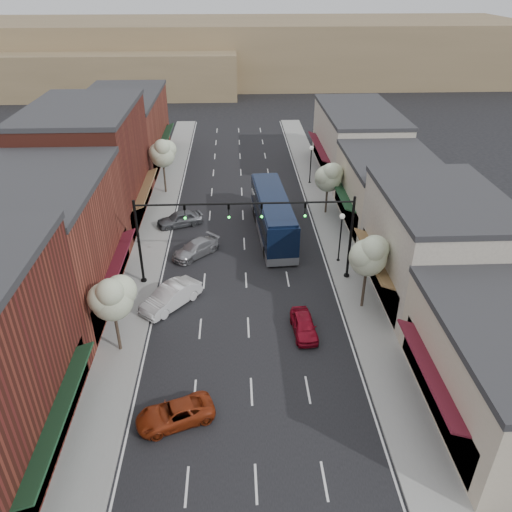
{
  "coord_description": "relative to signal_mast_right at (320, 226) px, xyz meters",
  "views": [
    {
      "loc": [
        -0.66,
        -25.16,
        21.4
      ],
      "look_at": [
        0.79,
        7.97,
        2.2
      ],
      "focal_mm": 35.0,
      "sensor_mm": 36.0,
      "label": 1
    }
  ],
  "objects": [
    {
      "name": "curb_left",
      "position": [
        -12.62,
        10.5,
        -4.55
      ],
      "size": [
        0.25,
        73.0,
        0.17
      ],
      "primitive_type": "cube",
      "color": "gray",
      "rests_on": "ground"
    },
    {
      "name": "hill_near",
      "position": [
        -30.62,
        70.0,
        -0.62
      ],
      "size": [
        50.0,
        20.0,
        8.0
      ],
      "primitive_type": "cube",
      "color": "#7A6647",
      "rests_on": "ground"
    },
    {
      "name": "signal_mast_left",
      "position": [
        -11.24,
        0.0,
        0.0
      ],
      "size": [
        8.22,
        0.46,
        7.0
      ],
      "color": "black",
      "rests_on": "ground"
    },
    {
      "name": "parked_car_c",
      "position": [
        -9.82,
        4.13,
        -3.97
      ],
      "size": [
        4.43,
        4.44,
        1.29
      ],
      "primitive_type": "imported",
      "rotation": [
        0.0,
        0.0,
        -0.78
      ],
      "color": "#949599",
      "rests_on": "ground"
    },
    {
      "name": "tree_right_far",
      "position": [
        2.73,
        11.95,
        -0.63
      ],
      "size": [
        2.85,
        2.65,
        5.43
      ],
      "color": "#47382B",
      "rests_on": "ground"
    },
    {
      "name": "lamp_post_far",
      "position": [
        2.18,
        20.0,
        -1.62
      ],
      "size": [
        0.44,
        0.44,
        4.44
      ],
      "color": "black",
      "rests_on": "ground"
    },
    {
      "name": "sidewalk_left",
      "position": [
        -14.02,
        10.5,
        -4.55
      ],
      "size": [
        2.8,
        73.0,
        0.15
      ],
      "primitive_type": "cube",
      "color": "gray",
      "rests_on": "ground"
    },
    {
      "name": "ground",
      "position": [
        -5.62,
        -8.0,
        -4.62
      ],
      "size": [
        160.0,
        160.0,
        0.0
      ],
      "primitive_type": "plane",
      "color": "black",
      "rests_on": "ground"
    },
    {
      "name": "hill_far",
      "position": [
        -5.62,
        82.0,
        1.38
      ],
      "size": [
        120.0,
        30.0,
        12.0
      ],
      "primitive_type": "cube",
      "color": "#7A6647",
      "rests_on": "ground"
    },
    {
      "name": "red_hatchback",
      "position": [
        -1.91,
        -6.73,
        -3.99
      ],
      "size": [
        1.74,
        3.81,
        1.27
      ],
      "primitive_type": "imported",
      "rotation": [
        0.0,
        0.0,
        0.07
      ],
      "color": "maroon",
      "rests_on": "ground"
    },
    {
      "name": "signal_mast_right",
      "position": [
        0.0,
        0.0,
        0.0
      ],
      "size": [
        8.22,
        0.46,
        7.0
      ],
      "color": "black",
      "rests_on": "ground"
    },
    {
      "name": "sidewalk_right",
      "position": [
        2.78,
        10.5,
        -4.55
      ],
      "size": [
        2.8,
        73.0,
        0.15
      ],
      "primitive_type": "cube",
      "color": "gray",
      "rests_on": "ground"
    },
    {
      "name": "bldg_left_midfar",
      "position": [
        -19.86,
        12.0,
        0.78
      ],
      "size": [
        10.14,
        14.1,
        10.9
      ],
      "color": "maroon",
      "rests_on": "ground"
    },
    {
      "name": "coach_bus",
      "position": [
        -2.96,
        7.77,
        -2.67
      ],
      "size": [
        3.5,
        12.44,
        3.76
      ],
      "rotation": [
        0.0,
        0.0,
        0.07
      ],
      "color": "black",
      "rests_on": "ground"
    },
    {
      "name": "bldg_left_far",
      "position": [
        -19.84,
        28.0,
        -0.46
      ],
      "size": [
        10.14,
        18.1,
        8.4
      ],
      "color": "brown",
      "rests_on": "ground"
    },
    {
      "name": "bldg_right_midfar",
      "position": [
        8.08,
        10.0,
        -1.46
      ],
      "size": [
        9.14,
        12.1,
        6.4
      ],
      "color": "#C5B49C",
      "rests_on": "ground"
    },
    {
      "name": "tree_left_far",
      "position": [
        -13.87,
        17.95,
        -0.02
      ],
      "size": [
        2.85,
        2.65,
        6.13
      ],
      "color": "#47382B",
      "rests_on": "ground"
    },
    {
      "name": "parked_car_b",
      "position": [
        -11.15,
        -3.21,
        -3.81
      ],
      "size": [
        4.48,
        4.87,
        1.62
      ],
      "primitive_type": "imported",
      "rotation": [
        0.0,
        0.0,
        -0.7
      ],
      "color": "silver",
      "rests_on": "ground"
    },
    {
      "name": "bldg_left_midnear",
      "position": [
        -19.85,
        -2.0,
        0.03
      ],
      "size": [
        10.14,
        14.1,
        9.4
      ],
      "color": "brown",
      "rests_on": "ground"
    },
    {
      "name": "curb_right",
      "position": [
        1.38,
        10.5,
        -4.55
      ],
      "size": [
        0.25,
        73.0,
        0.17
      ],
      "primitive_type": "cube",
      "color": "gray",
      "rests_on": "ground"
    },
    {
      "name": "parked_car_a",
      "position": [
        -9.82,
        -14.02,
        -4.04
      ],
      "size": [
        4.63,
        3.26,
        1.17
      ],
      "primitive_type": "imported",
      "rotation": [
        0.0,
        0.0,
        -1.22
      ],
      "color": "maroon",
      "rests_on": "ground"
    },
    {
      "name": "bldg_right_midnear",
      "position": [
        8.1,
        -2.0,
        -0.72
      ],
      "size": [
        9.14,
        12.1,
        7.9
      ],
      "color": "beige",
      "rests_on": "ground"
    },
    {
      "name": "lamp_post_near",
      "position": [
        2.18,
        2.5,
        -1.62
      ],
      "size": [
        0.44,
        0.44,
        4.44
      ],
      "color": "black",
      "rests_on": "ground"
    },
    {
      "name": "bldg_right_near",
      "position": [
        8.07,
        -14.0,
        -1.7
      ],
      "size": [
        9.14,
        12.1,
        5.9
      ],
      "color": "#C5B49C",
      "rests_on": "ground"
    },
    {
      "name": "tree_left_near",
      "position": [
        -13.87,
        -8.05,
        -0.4
      ],
      "size": [
        2.85,
        2.65,
        5.69
      ],
      "color": "#47382B",
      "rests_on": "ground"
    },
    {
      "name": "parked_car_d",
      "position": [
        -11.65,
        9.87,
        -3.89
      ],
      "size": [
        4.66,
        3.22,
        1.47
      ],
      "primitive_type": "imported",
      "rotation": [
        0.0,
        0.0,
        -1.19
      ],
      "color": "#54565B",
      "rests_on": "ground"
    },
    {
      "name": "tree_right_near",
      "position": [
        2.73,
        -4.05,
        -0.17
      ],
      "size": [
        2.85,
        2.65,
        5.95
      ],
      "color": "#47382B",
      "rests_on": "ground"
    },
    {
      "name": "bldg_right_far",
      "position": [
        8.09,
        24.0,
        -0.96
      ],
      "size": [
        9.14,
        16.1,
        7.4
      ],
      "color": "beige",
      "rests_on": "ground"
    }
  ]
}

